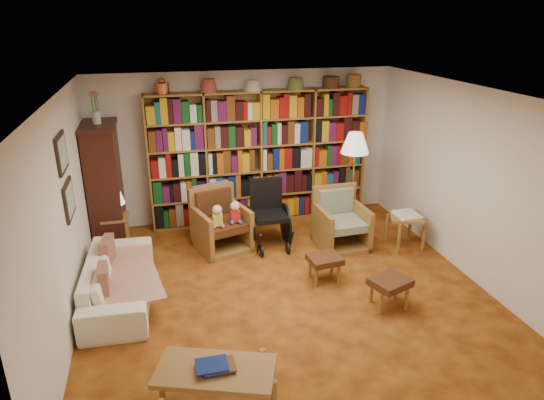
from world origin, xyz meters
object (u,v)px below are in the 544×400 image
object	(u,v)px
wheelchair	(268,215)
coffee_table	(215,374)
footstool_a	(325,261)
footstool_b	(390,284)
armchair_sage	(339,223)
floor_lamp	(355,147)
armchair_leather	(221,223)
side_table_lamp	(116,225)
side_table_papers	(406,221)
sofa	(119,279)

from	to	relation	value
wheelchair	coffee_table	world-z (taller)	wheelchair
footstool_a	footstool_b	size ratio (longest dim) A/B	0.83
wheelchair	footstool_b	size ratio (longest dim) A/B	1.87
armchair_sage	floor_lamp	size ratio (longest dim) A/B	0.54
armchair_leather	armchair_sage	xyz separation A→B (m)	(1.77, -0.36, -0.04)
side_table_lamp	floor_lamp	distance (m)	3.81
wheelchair	side_table_lamp	bearing A→B (deg)	170.37
floor_lamp	armchair_leather	bearing A→B (deg)	-179.41
side_table_papers	footstool_b	distance (m)	1.71
floor_lamp	coffee_table	world-z (taller)	floor_lamp
armchair_leather	footstool_a	distance (m)	1.80
side_table_papers	floor_lamp	bearing A→B (deg)	127.80
armchair_leather	coffee_table	xyz separation A→B (m)	(-0.51, -3.26, 0.00)
sofa	armchair_sage	world-z (taller)	armchair_sage
floor_lamp	coffee_table	distance (m)	4.33
side_table_papers	footstool_b	xyz separation A→B (m)	(-0.96, -1.41, -0.13)
armchair_leather	floor_lamp	bearing A→B (deg)	0.59
footstool_b	coffee_table	xyz separation A→B (m)	(-2.25, -1.13, 0.08)
side_table_lamp	wheelchair	bearing A→B (deg)	-9.63
armchair_leather	floor_lamp	world-z (taller)	floor_lamp
side_table_lamp	armchair_leather	xyz separation A→B (m)	(1.54, -0.29, -0.00)
side_table_lamp	floor_lamp	size ratio (longest dim) A/B	0.32
side_table_lamp	footstool_a	bearing A→B (deg)	-31.39
sofa	footstool_a	distance (m)	2.62
armchair_sage	floor_lamp	world-z (taller)	floor_lamp
side_table_lamp	wheelchair	world-z (taller)	wheelchair
floor_lamp	footstool_b	world-z (taller)	floor_lamp
sofa	wheelchair	world-z (taller)	wheelchair
armchair_leather	footstool_b	bearing A→B (deg)	-50.87
armchair_leather	side_table_lamp	bearing A→B (deg)	169.17
side_table_lamp	side_table_papers	distance (m)	4.35
floor_lamp	footstool_a	bearing A→B (deg)	-124.17
armchair_sage	coffee_table	bearing A→B (deg)	-128.23
armchair_leather	wheelchair	world-z (taller)	wheelchair
sofa	wheelchair	xyz separation A→B (m)	(2.16, 1.09, 0.19)
sofa	footstool_a	size ratio (longest dim) A/B	4.19
sofa	footstool_b	bearing A→B (deg)	-104.25
footstool_b	footstool_a	bearing A→B (deg)	125.82
side_table_lamp	armchair_leather	world-z (taller)	armchair_leather
side_table_lamp	footstool_b	xyz separation A→B (m)	(3.27, -2.42, -0.08)
coffee_table	armchair_sage	bearing A→B (deg)	51.77
armchair_leather	side_table_papers	xyz separation A→B (m)	(2.69, -0.72, 0.06)
wheelchair	coffee_table	size ratio (longest dim) A/B	0.89
side_table_lamp	floor_lamp	world-z (taller)	floor_lamp
coffee_table	footstool_a	bearing A→B (deg)	48.30
side_table_papers	side_table_lamp	bearing A→B (deg)	166.56
armchair_sage	floor_lamp	bearing A→B (deg)	47.76
floor_lamp	sofa	bearing A→B (deg)	-161.40
footstool_a	coffee_table	world-z (taller)	coffee_table
side_table_papers	coffee_table	xyz separation A→B (m)	(-3.20, -2.55, -0.05)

